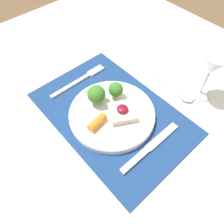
{
  "coord_description": "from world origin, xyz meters",
  "views": [
    {
      "loc": [
        0.28,
        -0.25,
        1.29
      ],
      "look_at": [
        0.01,
        -0.01,
        0.78
      ],
      "focal_mm": 35.0,
      "sensor_mm": 36.0,
      "label": 1
    }
  ],
  "objects": [
    {
      "name": "dinner_plate",
      "position": [
        0.0,
        -0.01,
        0.78
      ],
      "size": [
        0.25,
        0.25,
        0.08
      ],
      "color": "white",
      "rests_on": "placemat"
    },
    {
      "name": "wine_glass_near",
      "position": [
        0.13,
        0.26,
        0.87
      ],
      "size": [
        0.09,
        0.09,
        0.16
      ],
      "color": "white",
      "rests_on": "dining_table"
    },
    {
      "name": "ground_plane",
      "position": [
        0.0,
        0.0,
        0.0
      ],
      "size": [
        8.0,
        8.0,
        0.0
      ],
      "primitive_type": "plane",
      "color": "brown"
    },
    {
      "name": "knife",
      "position": [
        0.15,
        -0.01,
        0.77
      ],
      "size": [
        0.02,
        0.21,
        0.01
      ],
      "rotation": [
        0.0,
        0.0,
        -0.03
      ],
      "color": "silver",
      "rests_on": "placemat"
    },
    {
      "name": "dining_table",
      "position": [
        0.0,
        0.0,
        0.68
      ],
      "size": [
        1.33,
        1.27,
        0.76
      ],
      "color": "white",
      "rests_on": "ground_plane"
    },
    {
      "name": "spoon",
      "position": [
        0.08,
        0.21,
        0.77
      ],
      "size": [
        0.19,
        0.04,
        0.01
      ],
      "rotation": [
        0.0,
        0.0,
        -0.03
      ],
      "color": "silver",
      "rests_on": "dining_table"
    },
    {
      "name": "placemat",
      "position": [
        0.0,
        0.0,
        0.76
      ],
      "size": [
        0.47,
        0.31,
        0.0
      ],
      "primitive_type": "cube",
      "color": "navy",
      "rests_on": "dining_table"
    },
    {
      "name": "fork",
      "position": [
        -0.17,
        0.02,
        0.77
      ],
      "size": [
        0.02,
        0.21,
        0.01
      ],
      "rotation": [
        0.0,
        0.0,
        0.02
      ],
      "color": "silver",
      "rests_on": "placemat"
    }
  ]
}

